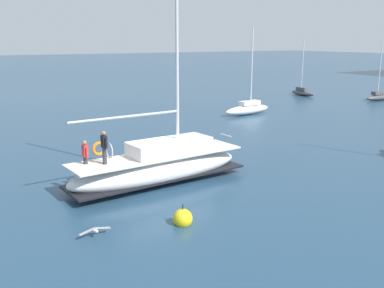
{
  "coord_description": "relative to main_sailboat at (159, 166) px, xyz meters",
  "views": [
    {
      "loc": [
        20.13,
        -9.33,
        7.14
      ],
      "look_at": [
        0.76,
        2.36,
        1.8
      ],
      "focal_mm": 41.59,
      "sensor_mm": 36.0,
      "label": 1
    }
  ],
  "objects": [
    {
      "name": "ground_plane",
      "position": [
        -0.75,
        -0.43,
        -0.91
      ],
      "size": [
        400.0,
        400.0,
        0.0
      ],
      "primitive_type": "plane",
      "color": "navy"
    },
    {
      "name": "main_sailboat",
      "position": [
        0.0,
        0.0,
        0.0
      ],
      "size": [
        3.15,
        9.76,
        12.86
      ],
      "color": "silver",
      "rests_on": "ground"
    },
    {
      "name": "moored_sloop_near",
      "position": [
        -22.57,
        32.33,
        -0.42
      ],
      "size": [
        4.08,
        1.09,
        7.12
      ],
      "color": "#4C4C51",
      "rests_on": "ground"
    },
    {
      "name": "moored_catamaran",
      "position": [
        -14.5,
        17.02,
        -0.31
      ],
      "size": [
        1.94,
        5.69,
        8.21
      ],
      "color": "white",
      "rests_on": "ground"
    },
    {
      "name": "moored_ketch_distant",
      "position": [
        -14.44,
        36.79,
        -0.41
      ],
      "size": [
        1.11,
        4.34,
        6.92
      ],
      "color": "#4C4C51",
      "rests_on": "ground"
    },
    {
      "name": "seagull",
      "position": [
        4.48,
        -4.96,
        -0.64
      ],
      "size": [
        0.47,
        1.21,
        0.18
      ],
      "color": "silver",
      "rests_on": "ground"
    },
    {
      "name": "mooring_buoy",
      "position": [
        5.13,
        -1.59,
        -0.67
      ],
      "size": [
        0.78,
        0.78,
        0.99
      ],
      "color": "yellow",
      "rests_on": "ground"
    }
  ]
}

